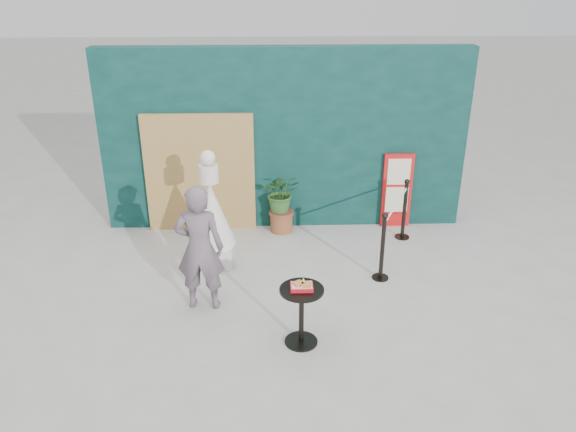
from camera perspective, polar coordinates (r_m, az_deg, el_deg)
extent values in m
plane|color=#ADAAA5|center=(7.16, 0.30, -11.33)|extent=(60.00, 60.00, 0.00)
cube|color=#092A27|center=(9.35, -0.37, 7.75)|extent=(6.00, 0.30, 3.00)
cube|color=tan|center=(9.38, -8.93, 4.29)|extent=(1.80, 0.08, 2.00)
imported|color=#675964|center=(7.24, -8.96, -3.26)|extent=(0.65, 0.45, 1.72)
cube|color=red|center=(9.68, 11.00, 2.56)|extent=(0.50, 0.06, 1.30)
cube|color=beige|center=(9.53, 11.21, 4.43)|extent=(0.38, 0.02, 0.45)
cube|color=beige|center=(9.71, 10.97, 1.66)|extent=(0.38, 0.02, 0.45)
cube|color=red|center=(9.85, 10.81, -0.21)|extent=(0.38, 0.02, 0.18)
cube|color=silver|center=(8.60, -7.58, -3.68)|extent=(0.60, 0.60, 0.33)
cone|color=white|center=(8.32, -7.83, 0.28)|extent=(0.69, 0.69, 0.98)
cylinder|color=silver|center=(8.09, -8.07, 4.28)|extent=(0.28, 0.28, 0.26)
sphere|color=silver|center=(8.01, -8.17, 5.88)|extent=(0.22, 0.22, 0.22)
cylinder|color=black|center=(6.93, 1.34, -12.62)|extent=(0.40, 0.40, 0.02)
cylinder|color=black|center=(6.72, 1.37, -10.23)|extent=(0.06, 0.06, 0.72)
cylinder|color=black|center=(6.52, 1.40, -7.52)|extent=(0.52, 0.52, 0.03)
cube|color=red|center=(6.50, 1.40, -7.22)|extent=(0.26, 0.19, 0.05)
cube|color=#F54620|center=(6.48, 1.41, -7.02)|extent=(0.24, 0.17, 0.00)
cube|color=#D5984D|center=(6.48, 1.05, -6.86)|extent=(0.15, 0.14, 0.02)
cube|color=#C58048|center=(6.46, 1.86, -6.99)|extent=(0.13, 0.13, 0.02)
cone|color=gold|center=(6.51, 1.56, -6.54)|extent=(0.06, 0.06, 0.06)
cylinder|color=brown|center=(9.50, -0.67, -0.66)|extent=(0.37, 0.37, 0.31)
cylinder|color=brown|center=(9.43, -0.68, 0.34)|extent=(0.41, 0.41, 0.05)
imported|color=#2D5725|center=(9.28, -0.69, 2.42)|extent=(0.62, 0.53, 0.68)
cylinder|color=black|center=(8.29, 9.34, -6.18)|extent=(0.24, 0.24, 0.02)
cylinder|color=black|center=(8.06, 9.57, -3.30)|extent=(0.06, 0.06, 0.96)
sphere|color=black|center=(7.84, 9.82, 0.00)|extent=(0.09, 0.09, 0.09)
cylinder|color=black|center=(9.53, 11.50, -2.09)|extent=(0.24, 0.24, 0.02)
cylinder|color=black|center=(9.33, 11.74, 0.50)|extent=(0.06, 0.06, 0.96)
sphere|color=black|center=(9.14, 12.01, 3.42)|extent=(0.09, 0.09, 0.09)
cylinder|color=silver|center=(8.52, 10.94, 1.16)|extent=(0.63, 1.31, 0.03)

